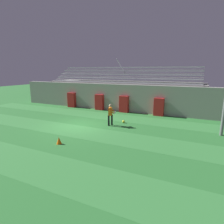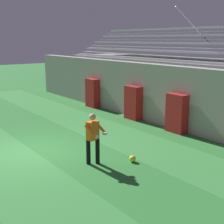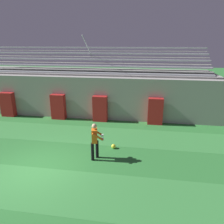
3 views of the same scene
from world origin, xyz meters
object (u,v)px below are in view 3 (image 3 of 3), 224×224
padding_pillar_gate_right (100,109)px  goalkeeper (95,139)px  padding_pillar_far_right (155,111)px  padding_pillar_far_left (8,104)px  padding_pillar_gate_left (58,107)px  soccer_ball (113,146)px

padding_pillar_gate_right → goalkeeper: padding_pillar_gate_right is taller
padding_pillar_gate_right → padding_pillar_far_right: size_ratio=1.00×
padding_pillar_far_left → goalkeeper: size_ratio=1.00×
goalkeeper → padding_pillar_gate_left: bearing=127.1°
padding_pillar_far_left → padding_pillar_far_right: (10.08, 0.00, 0.00)m
padding_pillar_gate_left → padding_pillar_gate_right: bearing=0.0°
goalkeeper → padding_pillar_far_right: bearing=60.6°
soccer_ball → padding_pillar_gate_right: bearing=111.2°
padding_pillar_gate_left → padding_pillar_far_right: 6.39m
padding_pillar_gate_left → padding_pillar_far_left: same height
padding_pillar_gate_left → goalkeeper: bearing=-52.9°
padding_pillar_gate_right → padding_pillar_far_left: 6.55m
padding_pillar_gate_right → soccer_ball: bearing=-68.8°
padding_pillar_far_right → soccer_ball: 4.33m
padding_pillar_far_right → soccer_ball: (-2.08, -3.73, -0.73)m
padding_pillar_gate_left → padding_pillar_far_left: 3.69m
padding_pillar_far_left → padding_pillar_far_right: size_ratio=1.00×
padding_pillar_gate_left → soccer_ball: 5.74m
padding_pillar_gate_left → goalkeeper: padding_pillar_gate_left is taller
padding_pillar_far_left → goalkeeper: bearing=-33.4°
padding_pillar_gate_right → goalkeeper: 4.91m
goalkeeper → soccer_ball: size_ratio=7.59×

